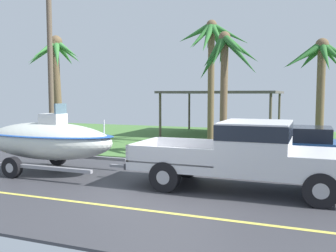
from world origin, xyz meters
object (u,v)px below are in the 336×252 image
Objects in this scene: pickup_truck_towing at (254,152)px; utility_pole at (50,55)px; boat_on_trailer at (47,140)px; palm_tree_far_left at (212,47)px; palm_tree_mid at (319,65)px; palm_tree_near_left at (56,63)px; parked_sedan_near at (299,146)px; carport_awning at (224,93)px; palm_tree_near_right at (224,62)px.

utility_pole reaches higher than pickup_truck_towing.
boat_on_trailer is 10.01m from palm_tree_far_left.
utility_pole is (-11.56, -3.87, 0.49)m from palm_tree_mid.
palm_tree_near_left is at bearing -163.84° from palm_tree_far_left.
parked_sedan_near is at bearing -9.46° from palm_tree_near_left.
parked_sedan_near is at bearing -60.88° from carport_awning.
palm_tree_near_left is 0.67× the size of utility_pole.
palm_tree_near_right is 0.81× the size of palm_tree_far_left.
palm_tree_mid is (1.60, 8.27, 2.81)m from pickup_truck_towing.
utility_pole reaches higher than carport_awning.
palm_tree_far_left reaches higher than boat_on_trailer.
palm_tree_near_right reaches higher than boat_on_trailer.
palm_tree_far_left is (-5.03, 0.37, 1.09)m from palm_tree_mid.
carport_awning is at bearing 77.13° from boat_on_trailer.
palm_tree_far_left is 7.81m from utility_pole.
utility_pole is at bearing -126.49° from carport_awning.
boat_on_trailer reaches higher than parked_sedan_near.
pickup_truck_towing is 1.07× the size of palm_tree_near_left.
palm_tree_near_left is 1.11× the size of palm_tree_mid.
pickup_truck_towing is 6.66m from boat_on_trailer.
palm_tree_near_right is 8.00m from utility_pole.
carport_awning is 4.78m from palm_tree_far_left.
palm_tree_near_left is 2.35m from utility_pole.
parked_sedan_near is 5.07m from palm_tree_mid.
pickup_truck_towing is 8.88m from palm_tree_mid.
boat_on_trailer is 12.02m from palm_tree_mid.
palm_tree_near_left is (-11.20, 6.39, 3.16)m from pickup_truck_towing.
boat_on_trailer is at bearing -102.87° from carport_awning.
carport_awning is (-3.73, 12.81, 1.58)m from pickup_truck_towing.
palm_tree_mid is at bearing -4.22° from palm_tree_far_left.
palm_tree_far_left is (7.77, 2.25, 0.74)m from palm_tree_near_left.
boat_on_trailer is 6.40m from utility_pole.
boat_on_trailer is at bearing -54.64° from palm_tree_near_left.
palm_tree_near_left reaches higher than parked_sedan_near.
boat_on_trailer is at bearing -110.53° from palm_tree_far_left.
utility_pole reaches higher than palm_tree_near_right.
palm_tree_near_left reaches higher than boat_on_trailer.
palm_tree_near_right is (1.73, -7.64, 1.23)m from carport_awning.
utility_pole is at bearing -147.00° from palm_tree_far_left.
parked_sedan_near is 9.87m from carport_awning.
utility_pole is (1.24, -1.99, 0.14)m from palm_tree_near_left.
parked_sedan_near is at bearing 77.43° from pickup_truck_towing.
palm_tree_far_left is at bearing 33.00° from utility_pole.
pickup_truck_towing is at bearing -102.57° from parked_sedan_near.
boat_on_trailer is at bearing -180.00° from pickup_truck_towing.
pickup_truck_towing is 0.71× the size of utility_pole.
palm_tree_near_left is (-7.46, -6.42, 1.58)m from carport_awning.
boat_on_trailer is at bearing -134.97° from palm_tree_mid.
utility_pole is at bearing -57.98° from palm_tree_near_left.
carport_awning reaches higher than boat_on_trailer.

